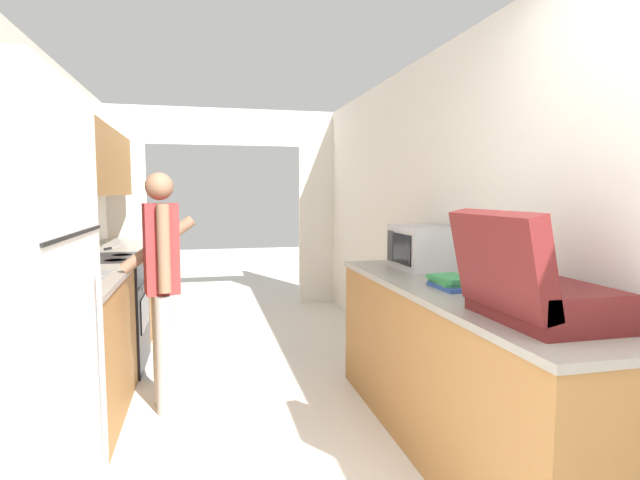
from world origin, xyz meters
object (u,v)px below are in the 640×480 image
(person, at_px, (162,285))
(suitcase, at_px, (528,288))
(microwave, at_px, (422,248))
(knife, at_px, (109,248))
(range_oven, at_px, (105,312))
(book_stack, at_px, (453,282))

(person, relative_size, suitcase, 2.67)
(microwave, bearing_deg, knife, 142.25)
(range_oven, height_order, person, person)
(suitcase, distance_m, knife, 3.91)
(suitcase, height_order, microwave, suitcase)
(range_oven, height_order, microwave, microwave)
(range_oven, xyz_separation_m, person, (0.54, -0.93, 0.38))
(person, bearing_deg, suitcase, -147.52)
(range_oven, distance_m, suitcase, 3.39)
(book_stack, bearing_deg, knife, 131.59)
(microwave, xyz_separation_m, book_stack, (-0.13, -0.69, -0.12))
(person, height_order, knife, person)
(knife, bearing_deg, microwave, -20.49)
(suitcase, height_order, book_stack, suitcase)
(microwave, distance_m, book_stack, 0.71)
(person, xyz_separation_m, microwave, (1.76, -0.22, 0.23))
(person, relative_size, knife, 4.58)
(range_oven, distance_m, knife, 0.82)
(range_oven, relative_size, suitcase, 1.79)
(range_oven, distance_m, book_stack, 2.89)
(range_oven, bearing_deg, suitcase, -50.66)
(suitcase, height_order, knife, suitcase)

